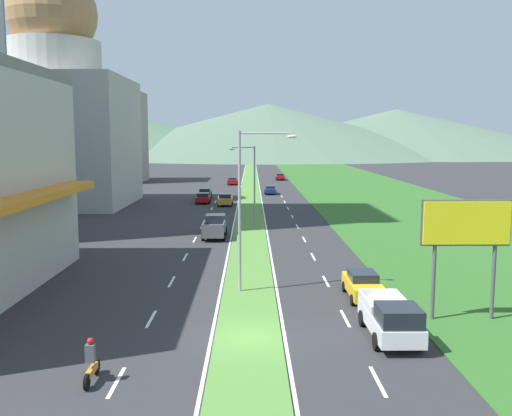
# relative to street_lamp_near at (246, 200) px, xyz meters

# --- Properties ---
(ground_plane) EXTENTS (600.00, 600.00, 0.00)m
(ground_plane) POSITION_rel_street_lamp_near_xyz_m (0.16, -8.13, -5.70)
(ground_plane) COLOR #2D2D30
(grass_median) EXTENTS (3.20, 240.00, 0.06)m
(grass_median) POSITION_rel_street_lamp_near_xyz_m (0.16, 51.87, -5.67)
(grass_median) COLOR #518438
(grass_median) RESTS_ON ground_plane
(grass_verge_right) EXTENTS (24.00, 240.00, 0.06)m
(grass_verge_right) POSITION_rel_street_lamp_near_xyz_m (20.76, 51.87, -5.67)
(grass_verge_right) COLOR #2D6023
(grass_verge_right) RESTS_ON ground_plane
(lane_dash_left_2) EXTENTS (0.16, 2.80, 0.01)m
(lane_dash_left_2) POSITION_rel_street_lamp_near_xyz_m (-4.94, -12.82, -5.69)
(lane_dash_left_2) COLOR silver
(lane_dash_left_2) RESTS_ON ground_plane
(lane_dash_left_3) EXTENTS (0.16, 2.80, 0.01)m
(lane_dash_left_3) POSITION_rel_street_lamp_near_xyz_m (-4.94, -5.17, -5.69)
(lane_dash_left_3) COLOR silver
(lane_dash_left_3) RESTS_ON ground_plane
(lane_dash_left_4) EXTENTS (0.16, 2.80, 0.01)m
(lane_dash_left_4) POSITION_rel_street_lamp_near_xyz_m (-4.94, 2.48, -5.69)
(lane_dash_left_4) COLOR silver
(lane_dash_left_4) RESTS_ON ground_plane
(lane_dash_left_5) EXTENTS (0.16, 2.80, 0.01)m
(lane_dash_left_5) POSITION_rel_street_lamp_near_xyz_m (-4.94, 10.13, -5.69)
(lane_dash_left_5) COLOR silver
(lane_dash_left_5) RESTS_ON ground_plane
(lane_dash_left_6) EXTENTS (0.16, 2.80, 0.01)m
(lane_dash_left_6) POSITION_rel_street_lamp_near_xyz_m (-4.94, 17.79, -5.69)
(lane_dash_left_6) COLOR silver
(lane_dash_left_6) RESTS_ON ground_plane
(lane_dash_left_7) EXTENTS (0.16, 2.80, 0.01)m
(lane_dash_left_7) POSITION_rel_street_lamp_near_xyz_m (-4.94, 25.44, -5.69)
(lane_dash_left_7) COLOR silver
(lane_dash_left_7) RESTS_ON ground_plane
(lane_dash_left_8) EXTENTS (0.16, 2.80, 0.01)m
(lane_dash_left_8) POSITION_rel_street_lamp_near_xyz_m (-4.94, 33.09, -5.69)
(lane_dash_left_8) COLOR silver
(lane_dash_left_8) RESTS_ON ground_plane
(lane_dash_left_9) EXTENTS (0.16, 2.80, 0.01)m
(lane_dash_left_9) POSITION_rel_street_lamp_near_xyz_m (-4.94, 40.74, -5.69)
(lane_dash_left_9) COLOR silver
(lane_dash_left_9) RESTS_ON ground_plane
(lane_dash_left_10) EXTENTS (0.16, 2.80, 0.01)m
(lane_dash_left_10) POSITION_rel_street_lamp_near_xyz_m (-4.94, 48.40, -5.69)
(lane_dash_left_10) COLOR silver
(lane_dash_left_10) RESTS_ON ground_plane
(lane_dash_left_11) EXTENTS (0.16, 2.80, 0.01)m
(lane_dash_left_11) POSITION_rel_street_lamp_near_xyz_m (-4.94, 56.05, -5.69)
(lane_dash_left_11) COLOR silver
(lane_dash_left_11) RESTS_ON ground_plane
(lane_dash_right_2) EXTENTS (0.16, 2.80, 0.01)m
(lane_dash_right_2) POSITION_rel_street_lamp_near_xyz_m (5.26, -12.82, -5.69)
(lane_dash_right_2) COLOR silver
(lane_dash_right_2) RESTS_ON ground_plane
(lane_dash_right_3) EXTENTS (0.16, 2.80, 0.01)m
(lane_dash_right_3) POSITION_rel_street_lamp_near_xyz_m (5.26, -5.17, -5.69)
(lane_dash_right_3) COLOR silver
(lane_dash_right_3) RESTS_ON ground_plane
(lane_dash_right_4) EXTENTS (0.16, 2.80, 0.01)m
(lane_dash_right_4) POSITION_rel_street_lamp_near_xyz_m (5.26, 2.48, -5.69)
(lane_dash_right_4) COLOR silver
(lane_dash_right_4) RESTS_ON ground_plane
(lane_dash_right_5) EXTENTS (0.16, 2.80, 0.01)m
(lane_dash_right_5) POSITION_rel_street_lamp_near_xyz_m (5.26, 10.13, -5.69)
(lane_dash_right_5) COLOR silver
(lane_dash_right_5) RESTS_ON ground_plane
(lane_dash_right_6) EXTENTS (0.16, 2.80, 0.01)m
(lane_dash_right_6) POSITION_rel_street_lamp_near_xyz_m (5.26, 17.79, -5.69)
(lane_dash_right_6) COLOR silver
(lane_dash_right_6) RESTS_ON ground_plane
(lane_dash_right_7) EXTENTS (0.16, 2.80, 0.01)m
(lane_dash_right_7) POSITION_rel_street_lamp_near_xyz_m (5.26, 25.44, -5.69)
(lane_dash_right_7) COLOR silver
(lane_dash_right_7) RESTS_ON ground_plane
(lane_dash_right_8) EXTENTS (0.16, 2.80, 0.01)m
(lane_dash_right_8) POSITION_rel_street_lamp_near_xyz_m (5.26, 33.09, -5.69)
(lane_dash_right_8) COLOR silver
(lane_dash_right_8) RESTS_ON ground_plane
(lane_dash_right_9) EXTENTS (0.16, 2.80, 0.01)m
(lane_dash_right_9) POSITION_rel_street_lamp_near_xyz_m (5.26, 40.74, -5.69)
(lane_dash_right_9) COLOR silver
(lane_dash_right_9) RESTS_ON ground_plane
(lane_dash_right_10) EXTENTS (0.16, 2.80, 0.01)m
(lane_dash_right_10) POSITION_rel_street_lamp_near_xyz_m (5.26, 48.40, -5.69)
(lane_dash_right_10) COLOR silver
(lane_dash_right_10) RESTS_ON ground_plane
(lane_dash_right_11) EXTENTS (0.16, 2.80, 0.01)m
(lane_dash_right_11) POSITION_rel_street_lamp_near_xyz_m (5.26, 56.05, -5.69)
(lane_dash_right_11) COLOR silver
(lane_dash_right_11) RESTS_ON ground_plane
(edge_line_median_left) EXTENTS (0.16, 240.00, 0.01)m
(edge_line_median_left) POSITION_rel_street_lamp_near_xyz_m (-1.59, 51.87, -5.69)
(edge_line_median_left) COLOR silver
(edge_line_median_left) RESTS_ON ground_plane
(edge_line_median_right) EXTENTS (0.16, 240.00, 0.01)m
(edge_line_median_right) POSITION_rel_street_lamp_near_xyz_m (1.91, 51.87, -5.69)
(edge_line_median_right) COLOR silver
(edge_line_median_right) RESTS_ON ground_plane
(domed_building) EXTENTS (19.52, 19.52, 32.06)m
(domed_building) POSITION_rel_street_lamp_near_xyz_m (-26.60, 45.06, 7.30)
(domed_building) COLOR #B7B2A8
(domed_building) RESTS_ON ground_plane
(midrise_colored) EXTENTS (13.06, 13.06, 18.97)m
(midrise_colored) POSITION_rel_street_lamp_near_xyz_m (-29.22, 86.46, 3.79)
(midrise_colored) COLOR #9E9384
(midrise_colored) RESTS_ON ground_plane
(hill_far_left) EXTENTS (171.53, 171.53, 20.79)m
(hill_far_left) POSITION_rel_street_lamp_near_xyz_m (-63.67, 257.17, 4.70)
(hill_far_left) COLOR #47664C
(hill_far_left) RESTS_ON ground_plane
(hill_far_center) EXTENTS (206.01, 206.01, 26.84)m
(hill_far_center) POSITION_rel_street_lamp_near_xyz_m (9.62, 263.84, 7.72)
(hill_far_center) COLOR #516B56
(hill_far_center) RESTS_ON ground_plane
(hill_far_right) EXTENTS (208.20, 208.20, 25.12)m
(hill_far_right) POSITION_rel_street_lamp_near_xyz_m (82.15, 284.26, 6.86)
(hill_far_right) COLOR #516B56
(hill_far_right) RESTS_ON ground_plane
(street_lamp_near) EXTENTS (3.50, 0.44, 9.86)m
(street_lamp_near) POSITION_rel_street_lamp_near_xyz_m (0.00, 0.00, 0.00)
(street_lamp_near) COLOR #99999E
(street_lamp_near) RESTS_ON ground_plane
(street_lamp_mid) EXTENTS (2.82, 0.29, 8.51)m
(street_lamp_mid) POSITION_rel_street_lamp_near_xyz_m (0.37, 27.58, -0.77)
(street_lamp_mid) COLOR #99999E
(street_lamp_mid) RESTS_ON ground_plane
(billboard_roadside) EXTENTS (4.63, 0.28, 6.32)m
(billboard_roadside) POSITION_rel_street_lamp_near_xyz_m (11.31, -5.47, -0.94)
(billboard_roadside) COLOR #4C4C51
(billboard_roadside) RESTS_ON ground_plane
(car_0) EXTENTS (2.03, 4.70, 1.64)m
(car_0) POSITION_rel_street_lamp_near_xyz_m (-3.28, 44.30, -4.87)
(car_0) COLOR #C6842D
(car_0) RESTS_ON ground_plane
(car_1) EXTENTS (2.03, 4.20, 1.50)m
(car_1) POSITION_rel_street_lamp_near_xyz_m (-6.60, 46.96, -4.94)
(car_1) COLOR maroon
(car_1) RESTS_ON ground_plane
(car_2) EXTENTS (2.04, 4.33, 1.50)m
(car_2) POSITION_rel_street_lamp_near_xyz_m (-3.38, 78.55, -4.91)
(car_2) COLOR maroon
(car_2) RESTS_ON ground_plane
(car_3) EXTENTS (1.89, 4.62, 1.47)m
(car_3) POSITION_rel_street_lamp_near_xyz_m (6.79, 90.81, -4.95)
(car_3) COLOR maroon
(car_3) RESTS_ON ground_plane
(car_5) EXTENTS (2.01, 4.48, 1.57)m
(car_5) POSITION_rel_street_lamp_near_xyz_m (-6.85, 53.22, -4.90)
(car_5) COLOR #0C5128
(car_5) RESTS_ON ground_plane
(car_6) EXTENTS (1.94, 4.63, 1.57)m
(car_6) POSITION_rel_street_lamp_near_xyz_m (6.93, -1.42, -4.90)
(car_6) COLOR yellow
(car_6) RESTS_ON ground_plane
(car_7) EXTENTS (1.92, 4.21, 1.40)m
(car_7) POSITION_rel_street_lamp_near_xyz_m (3.53, 59.72, -4.97)
(car_7) COLOR navy
(car_7) RESTS_ON ground_plane
(pickup_truck_0) EXTENTS (2.18, 5.40, 2.00)m
(pickup_truck_0) POSITION_rel_street_lamp_near_xyz_m (-3.15, 19.12, -4.71)
(pickup_truck_0) COLOR #515459
(pickup_truck_0) RESTS_ON ground_plane
(pickup_truck_1) EXTENTS (2.18, 5.40, 2.00)m
(pickup_truck_1) POSITION_rel_street_lamp_near_xyz_m (6.89, -8.30, -4.71)
(pickup_truck_1) COLOR silver
(pickup_truck_1) RESTS_ON ground_plane
(motorcycle_rider) EXTENTS (0.36, 2.00, 1.80)m
(motorcycle_rider) POSITION_rel_street_lamp_near_xyz_m (-5.89, -12.80, -4.95)
(motorcycle_rider) COLOR black
(motorcycle_rider) RESTS_ON ground_plane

